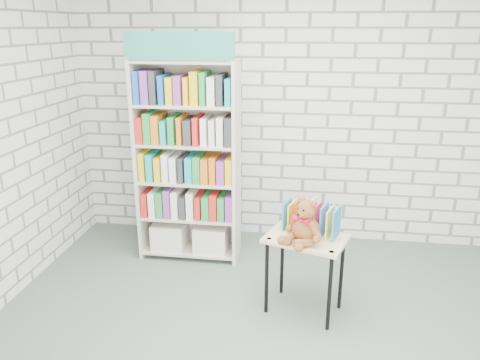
# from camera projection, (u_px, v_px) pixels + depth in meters

# --- Properties ---
(ground) EXTENTS (4.50, 4.50, 0.00)m
(ground) POSITION_uv_depth(u_px,v_px,m) (263.00, 344.00, 3.53)
(ground) COLOR #4E5C4E
(ground) RESTS_ON ground
(room_shell) EXTENTS (4.52, 4.02, 2.81)m
(room_shell) POSITION_uv_depth(u_px,v_px,m) (268.00, 109.00, 2.97)
(room_shell) COLOR silver
(room_shell) RESTS_ON ground
(bookshelf) EXTENTS (1.00, 0.39, 2.24)m
(bookshelf) POSITION_uv_depth(u_px,v_px,m) (188.00, 161.00, 4.60)
(bookshelf) COLOR beige
(bookshelf) RESTS_ON ground
(display_table) EXTENTS (0.73, 0.61, 0.67)m
(display_table) POSITION_uv_depth(u_px,v_px,m) (306.00, 248.00, 3.78)
(display_table) COLOR tan
(display_table) RESTS_ON ground
(table_books) EXTENTS (0.48, 0.32, 0.26)m
(table_books) POSITION_uv_depth(u_px,v_px,m) (311.00, 218.00, 3.79)
(table_books) COLOR teal
(table_books) RESTS_ON display_table
(teddy_bear) EXTENTS (0.35, 0.34, 0.36)m
(teddy_bear) POSITION_uv_depth(u_px,v_px,m) (304.00, 225.00, 3.62)
(teddy_bear) COLOR brown
(teddy_bear) RESTS_ON display_table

